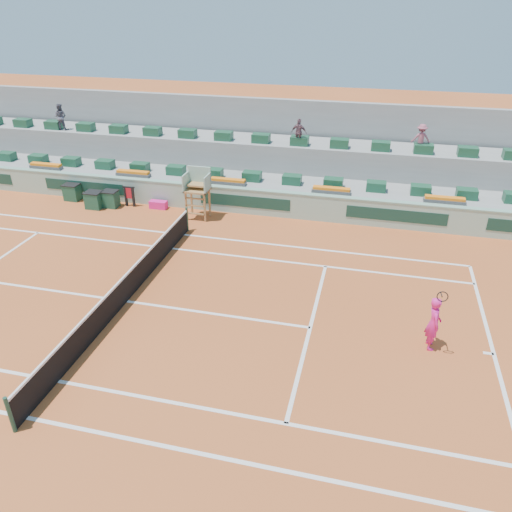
{
  "coord_description": "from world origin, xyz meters",
  "views": [
    {
      "loc": [
        7.82,
        -13.0,
        9.55
      ],
      "look_at": [
        4.0,
        2.5,
        1.0
      ],
      "focal_mm": 35.0,
      "sensor_mm": 36.0,
      "label": 1
    }
  ],
  "objects_px": {
    "drink_cooler_a": "(111,199)",
    "tennis_player": "(434,323)",
    "player_bag": "(158,205)",
    "umpire_chair": "(198,186)"
  },
  "relations": [
    {
      "from": "drink_cooler_a",
      "to": "player_bag",
      "type": "bearing_deg",
      "value": 9.32
    },
    {
      "from": "player_bag",
      "to": "drink_cooler_a",
      "type": "relative_size",
      "value": 1.02
    },
    {
      "from": "drink_cooler_a",
      "to": "tennis_player",
      "type": "distance_m",
      "value": 16.61
    },
    {
      "from": "umpire_chair",
      "to": "tennis_player",
      "type": "bearing_deg",
      "value": -37.07
    },
    {
      "from": "umpire_chair",
      "to": "player_bag",
      "type": "bearing_deg",
      "value": 167.05
    },
    {
      "from": "player_bag",
      "to": "drink_cooler_a",
      "type": "height_order",
      "value": "drink_cooler_a"
    },
    {
      "from": "player_bag",
      "to": "tennis_player",
      "type": "bearing_deg",
      "value": -33.29
    },
    {
      "from": "player_bag",
      "to": "tennis_player",
      "type": "distance_m",
      "value": 14.8
    },
    {
      "from": "tennis_player",
      "to": "drink_cooler_a",
      "type": "bearing_deg",
      "value": 152.25
    },
    {
      "from": "player_bag",
      "to": "tennis_player",
      "type": "xyz_separation_m",
      "value": [
        12.35,
        -8.11,
        0.68
      ]
    }
  ]
}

